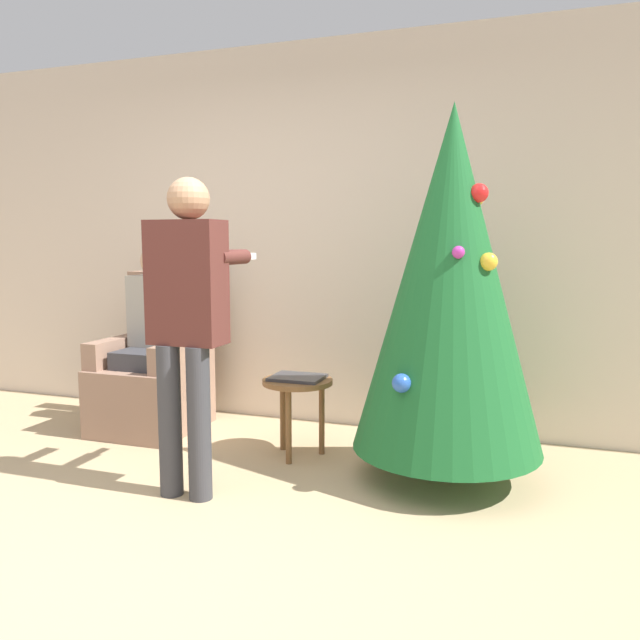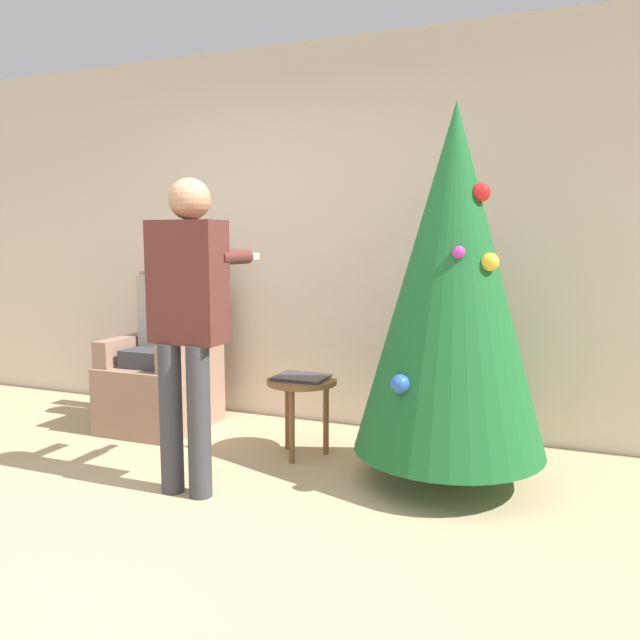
{
  "view_description": "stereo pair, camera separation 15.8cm",
  "coord_description": "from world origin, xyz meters",
  "px_view_note": "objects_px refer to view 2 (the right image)",
  "views": [
    {
      "loc": [
        1.53,
        -2.02,
        1.32
      ],
      "look_at": [
        0.49,
        1.02,
        0.91
      ],
      "focal_mm": 35.0,
      "sensor_mm": 36.0,
      "label": 1
    },
    {
      "loc": [
        1.68,
        -1.96,
        1.32
      ],
      "look_at": [
        0.49,
        1.02,
        0.91
      ],
      "focal_mm": 35.0,
      "sensor_mm": 36.0,
      "label": 2
    }
  ],
  "objects_px": {
    "armchair": "(165,375)",
    "person_seated": "(160,329)",
    "person_standing": "(188,309)",
    "side_stool": "(302,391)",
    "christmas_tree": "(452,281)"
  },
  "relations": [
    {
      "from": "christmas_tree",
      "to": "armchair",
      "type": "distance_m",
      "value": 2.24
    },
    {
      "from": "armchair",
      "to": "person_seated",
      "type": "height_order",
      "value": "person_seated"
    },
    {
      "from": "armchair",
      "to": "side_stool",
      "type": "xyz_separation_m",
      "value": [
        1.17,
        -0.23,
        0.04
      ]
    },
    {
      "from": "christmas_tree",
      "to": "armchair",
      "type": "height_order",
      "value": "christmas_tree"
    },
    {
      "from": "armchair",
      "to": "person_seated",
      "type": "relative_size",
      "value": 0.86
    },
    {
      "from": "person_standing",
      "to": "side_stool",
      "type": "distance_m",
      "value": 0.97
    },
    {
      "from": "person_seated",
      "to": "side_stool",
      "type": "distance_m",
      "value": 1.22
    },
    {
      "from": "armchair",
      "to": "side_stool",
      "type": "bearing_deg",
      "value": -10.94
    },
    {
      "from": "person_seated",
      "to": "person_standing",
      "type": "height_order",
      "value": "person_standing"
    },
    {
      "from": "christmas_tree",
      "to": "person_seated",
      "type": "relative_size",
      "value": 1.59
    },
    {
      "from": "armchair",
      "to": "side_stool",
      "type": "relative_size",
      "value": 2.28
    },
    {
      "from": "person_seated",
      "to": "person_standing",
      "type": "distance_m",
      "value": 1.27
    },
    {
      "from": "christmas_tree",
      "to": "armchair",
      "type": "xyz_separation_m",
      "value": [
        -2.08,
        0.33,
        -0.74
      ]
    },
    {
      "from": "armchair",
      "to": "person_standing",
      "type": "relative_size",
      "value": 0.67
    },
    {
      "from": "christmas_tree",
      "to": "person_standing",
      "type": "height_order",
      "value": "christmas_tree"
    }
  ]
}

